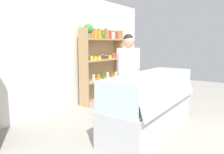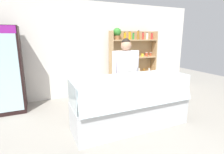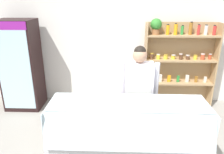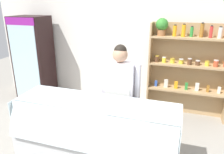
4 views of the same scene
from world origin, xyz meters
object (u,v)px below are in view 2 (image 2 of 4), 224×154
(shop_clerk, at_px, (126,70))
(deli_display_case, at_px, (130,111))
(drinks_fridge, at_px, (4,70))
(shelving_unit, at_px, (131,57))

(shop_clerk, bearing_deg, deli_display_case, -108.56)
(deli_display_case, bearing_deg, shop_clerk, 71.44)
(drinks_fridge, distance_m, shop_clerk, 2.74)
(shelving_unit, bearing_deg, shop_clerk, -123.96)
(deli_display_case, bearing_deg, drinks_fridge, 141.96)
(drinks_fridge, xyz_separation_m, deli_display_case, (2.27, -1.78, -0.67))
(shelving_unit, relative_size, shop_clerk, 1.16)
(deli_display_case, bearing_deg, shelving_unit, 59.98)
(drinks_fridge, distance_m, deli_display_case, 2.96)
(shelving_unit, distance_m, deli_display_case, 2.42)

